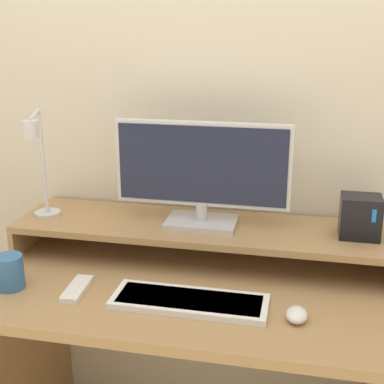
{
  "coord_description": "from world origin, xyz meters",
  "views": [
    {
      "loc": [
        0.31,
        -1.07,
        1.47
      ],
      "look_at": [
        -0.0,
        0.37,
        1.01
      ],
      "focal_mm": 50.0,
      "sensor_mm": 36.0,
      "label": 1
    }
  ],
  "objects_px": {
    "monitor": "(202,172)",
    "keyboard": "(189,301)",
    "mug": "(10,272)",
    "mouse": "(297,315)",
    "remote_control": "(77,289)",
    "desk_lamp": "(39,164)",
    "router_dock": "(360,217)"
  },
  "relations": [
    {
      "from": "mug",
      "to": "mouse",
      "type": "bearing_deg",
      "value": -0.53
    },
    {
      "from": "keyboard",
      "to": "mouse",
      "type": "relative_size",
      "value": 5.53
    },
    {
      "from": "router_dock",
      "to": "mug",
      "type": "bearing_deg",
      "value": -161.55
    },
    {
      "from": "router_dock",
      "to": "remote_control",
      "type": "xyz_separation_m",
      "value": [
        -0.79,
        -0.31,
        -0.17
      ]
    },
    {
      "from": "monitor",
      "to": "mug",
      "type": "xyz_separation_m",
      "value": [
        -0.5,
        -0.33,
        -0.24
      ]
    },
    {
      "from": "monitor",
      "to": "mug",
      "type": "distance_m",
      "value": 0.64
    },
    {
      "from": "desk_lamp",
      "to": "remote_control",
      "type": "relative_size",
      "value": 2.39
    },
    {
      "from": "mouse",
      "to": "mug",
      "type": "distance_m",
      "value": 0.82
    },
    {
      "from": "keyboard",
      "to": "mug",
      "type": "height_order",
      "value": "mug"
    },
    {
      "from": "router_dock",
      "to": "mug",
      "type": "xyz_separation_m",
      "value": [
        -0.99,
        -0.33,
        -0.13
      ]
    },
    {
      "from": "desk_lamp",
      "to": "keyboard",
      "type": "height_order",
      "value": "desk_lamp"
    },
    {
      "from": "mouse",
      "to": "desk_lamp",
      "type": "bearing_deg",
      "value": 164.02
    },
    {
      "from": "remote_control",
      "to": "desk_lamp",
      "type": "bearing_deg",
      "value": 133.45
    },
    {
      "from": "desk_lamp",
      "to": "mug",
      "type": "distance_m",
      "value": 0.35
    },
    {
      "from": "monitor",
      "to": "remote_control",
      "type": "relative_size",
      "value": 3.65
    },
    {
      "from": "desk_lamp",
      "to": "keyboard",
      "type": "xyz_separation_m",
      "value": [
        0.53,
        -0.21,
        -0.31
      ]
    },
    {
      "from": "router_dock",
      "to": "keyboard",
      "type": "relative_size",
      "value": 0.3
    },
    {
      "from": "router_dock",
      "to": "mouse",
      "type": "bearing_deg",
      "value": -116.78
    },
    {
      "from": "mouse",
      "to": "router_dock",
      "type": "bearing_deg",
      "value": 63.22
    },
    {
      "from": "mug",
      "to": "router_dock",
      "type": "bearing_deg",
      "value": 18.45
    },
    {
      "from": "mug",
      "to": "desk_lamp",
      "type": "bearing_deg",
      "value": 89.71
    },
    {
      "from": "remote_control",
      "to": "monitor",
      "type": "bearing_deg",
      "value": 45.61
    },
    {
      "from": "monitor",
      "to": "mouse",
      "type": "distance_m",
      "value": 0.54
    },
    {
      "from": "monitor",
      "to": "keyboard",
      "type": "bearing_deg",
      "value": -84.66
    },
    {
      "from": "mug",
      "to": "remote_control",
      "type": "bearing_deg",
      "value": 5.76
    },
    {
      "from": "mouse",
      "to": "mug",
      "type": "relative_size",
      "value": 0.77
    },
    {
      "from": "desk_lamp",
      "to": "keyboard",
      "type": "bearing_deg",
      "value": -21.87
    },
    {
      "from": "remote_control",
      "to": "mug",
      "type": "relative_size",
      "value": 1.52
    },
    {
      "from": "desk_lamp",
      "to": "remote_control",
      "type": "height_order",
      "value": "desk_lamp"
    },
    {
      "from": "router_dock",
      "to": "desk_lamp",
      "type": "bearing_deg",
      "value": -174.02
    },
    {
      "from": "mouse",
      "to": "remote_control",
      "type": "height_order",
      "value": "mouse"
    },
    {
      "from": "monitor",
      "to": "remote_control",
      "type": "xyz_separation_m",
      "value": [
        -0.3,
        -0.31,
        -0.28
      ]
    }
  ]
}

